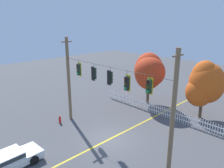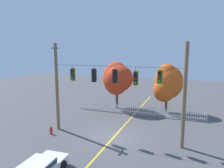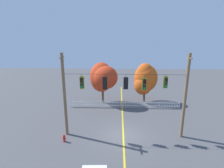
# 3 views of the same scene
# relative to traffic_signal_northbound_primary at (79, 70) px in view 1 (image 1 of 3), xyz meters

# --- Properties ---
(ground) EXTENTS (80.00, 80.00, 0.00)m
(ground) POSITION_rel_traffic_signal_northbound_primary_xyz_m (3.97, -0.01, -5.39)
(ground) COLOR #4C4C4F
(lane_centerline_stripe) EXTENTS (0.16, 36.00, 0.01)m
(lane_centerline_stripe) POSITION_rel_traffic_signal_northbound_primary_xyz_m (3.97, -0.01, -5.38)
(lane_centerline_stripe) COLOR gold
(lane_centerline_stripe) RESTS_ON ground
(signal_support_span) EXTENTS (11.67, 1.10, 8.19)m
(signal_support_span) POSITION_rel_traffic_signal_northbound_primary_xyz_m (3.97, -0.01, -1.22)
(signal_support_span) COLOR brown
(signal_support_span) RESTS_ON ground
(traffic_signal_northbound_primary) EXTENTS (0.43, 0.38, 1.48)m
(traffic_signal_northbound_primary) POSITION_rel_traffic_signal_northbound_primary_xyz_m (0.00, 0.00, 0.00)
(traffic_signal_northbound_primary) COLOR black
(traffic_signal_southbound_primary) EXTENTS (0.43, 0.38, 1.41)m
(traffic_signal_southbound_primary) POSITION_rel_traffic_signal_northbound_primary_xyz_m (2.19, -0.02, 0.02)
(traffic_signal_southbound_primary) COLOR black
(traffic_signal_eastbound_side) EXTENTS (0.43, 0.38, 1.39)m
(traffic_signal_eastbound_side) POSITION_rel_traffic_signal_northbound_primary_xyz_m (4.11, -0.02, 0.04)
(traffic_signal_eastbound_side) COLOR black
(traffic_signal_northbound_secondary) EXTENTS (0.43, 0.38, 1.54)m
(traffic_signal_northbound_secondary) POSITION_rel_traffic_signal_northbound_primary_xyz_m (5.83, -0.00, -0.08)
(traffic_signal_northbound_secondary) COLOR black
(traffic_signal_westbound_side) EXTENTS (0.43, 0.38, 1.31)m
(traffic_signal_westbound_side) POSITION_rel_traffic_signal_northbound_primary_xyz_m (7.76, -0.00, 0.12)
(traffic_signal_westbound_side) COLOR black
(white_picket_fence) EXTENTS (15.41, 0.06, 1.10)m
(white_picket_fence) POSITION_rel_traffic_signal_northbound_primary_xyz_m (4.19, 7.15, -4.83)
(white_picket_fence) COLOR white
(white_picket_fence) RESTS_ON ground
(autumn_maple_near_fence) EXTENTS (4.11, 4.01, 6.09)m
(autumn_maple_near_fence) POSITION_rel_traffic_signal_northbound_primary_xyz_m (1.19, 8.99, -1.44)
(autumn_maple_near_fence) COLOR brown
(autumn_maple_near_fence) RESTS_ON ground
(autumn_maple_mid) EXTENTS (3.50, 3.31, 5.95)m
(autumn_maple_mid) POSITION_rel_traffic_signal_northbound_primary_xyz_m (7.36, 9.77, -1.81)
(autumn_maple_mid) COLOR brown
(autumn_maple_mid) RESTS_ON ground
(parked_car) EXTENTS (2.06, 4.42, 1.15)m
(parked_car) POSITION_rel_traffic_signal_northbound_primary_xyz_m (1.92, -7.44, -4.78)
(parked_car) COLOR white
(parked_car) RESTS_ON ground
(fire_hydrant) EXTENTS (0.38, 0.22, 0.74)m
(fire_hydrant) POSITION_rel_traffic_signal_northbound_primary_xyz_m (-1.60, -1.35, -5.02)
(fire_hydrant) COLOR red
(fire_hydrant) RESTS_ON ground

